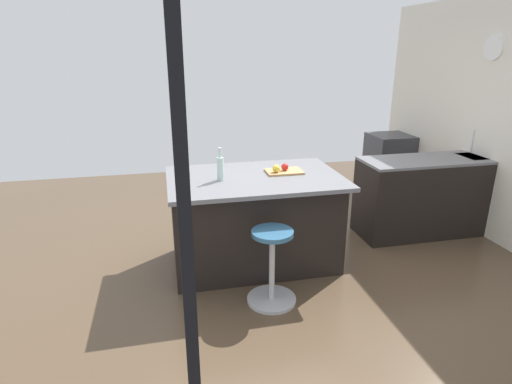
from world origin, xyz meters
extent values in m
plane|color=brown|center=(0.00, 0.00, 0.00)|extent=(7.33, 7.33, 0.00)
cube|color=black|center=(0.86, 2.43, 1.43)|extent=(0.05, 0.06, 2.38)
cube|color=silver|center=(-2.82, 0.00, 1.37)|extent=(0.12, 4.86, 2.73)
cylinder|color=white|center=(-2.75, -0.38, 2.15)|extent=(0.03, 0.28, 0.28)
cube|color=black|center=(-2.47, -0.32, 0.45)|extent=(2.35, 0.60, 0.89)
cube|color=slate|center=(-2.47, -0.32, 0.91)|extent=(2.35, 0.60, 0.03)
cube|color=#38383D|center=(-2.76, -0.32, 0.86)|extent=(0.44, 0.36, 0.12)
cylinder|color=#B7B7BC|center=(-2.76, -0.47, 1.06)|extent=(0.02, 0.02, 0.28)
cube|color=#38383D|center=(-2.47, -1.84, 0.45)|extent=(0.60, 0.60, 0.89)
cube|color=black|center=(-2.47, -1.54, 0.40)|extent=(0.44, 0.01, 0.32)
cube|color=black|center=(0.08, -0.01, 0.46)|extent=(1.63, 0.92, 0.92)
cube|color=slate|center=(0.08, 0.04, 0.94)|extent=(1.69, 1.12, 0.04)
cylinder|color=#B7B7BC|center=(0.08, 0.73, 0.01)|extent=(0.44, 0.44, 0.03)
cylinder|color=#B7B7BC|center=(0.08, 0.73, 0.33)|extent=(0.05, 0.05, 0.62)
cylinder|color=#336084|center=(0.08, 0.73, 0.66)|extent=(0.36, 0.36, 0.04)
cube|color=tan|center=(-0.24, -0.03, 0.97)|extent=(0.36, 0.24, 0.02)
sphere|color=red|center=(-0.25, -0.03, 1.02)|extent=(0.07, 0.07, 0.07)
sphere|color=gold|center=(-0.14, 0.02, 1.02)|extent=(0.08, 0.08, 0.08)
cylinder|color=silver|center=(0.42, 0.09, 1.07)|extent=(0.06, 0.06, 0.22)
cylinder|color=silver|center=(0.42, 0.09, 1.22)|extent=(0.03, 0.03, 0.08)
cylinder|color=#B7B7BC|center=(0.42, 0.09, 1.26)|extent=(0.03, 0.03, 0.02)
camera|label=1|loc=(0.92, 3.85, 2.15)|focal=29.38mm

